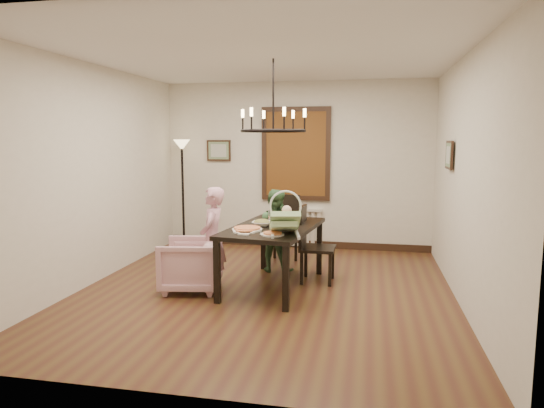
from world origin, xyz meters
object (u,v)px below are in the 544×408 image
(drinking_glass, at_px, (277,222))
(floor_lamp, at_px, (183,195))
(baby_bouncer, at_px, (285,220))
(chair_far, at_px, (280,229))
(chair_right, at_px, (318,244))
(seated_man, at_px, (275,237))
(dining_table, at_px, (273,233))
(elderly_woman, at_px, (213,248))
(armchair, at_px, (190,265))

(drinking_glass, xyz_separation_m, floor_lamp, (-2.02, 2.02, 0.05))
(baby_bouncer, bearing_deg, floor_lamp, 118.79)
(chair_far, height_order, chair_right, chair_far)
(seated_man, bearing_deg, chair_right, 158.92)
(dining_table, height_order, drinking_glass, drinking_glass)
(chair_right, relative_size, baby_bouncer, 1.89)
(chair_far, distance_m, floor_lamp, 2.00)
(chair_right, bearing_deg, drinking_glass, 132.10)
(drinking_glass, bearing_deg, elderly_woman, -166.25)
(elderly_woman, bearing_deg, floor_lamp, -154.10)
(chair_right, xyz_separation_m, seated_man, (-0.65, 0.39, -0.02))
(dining_table, distance_m, seated_man, 0.78)
(chair_far, distance_m, drinking_glass, 1.34)
(seated_man, height_order, drinking_glass, seated_man)
(chair_far, xyz_separation_m, elderly_woman, (-0.57, -1.47, 0.02))
(dining_table, distance_m, drinking_glass, 0.17)
(elderly_woman, bearing_deg, drinking_glass, 100.05)
(dining_table, distance_m, floor_lamp, 2.79)
(chair_far, distance_m, elderly_woman, 1.57)
(elderly_woman, relative_size, floor_lamp, 0.59)
(chair_right, xyz_separation_m, baby_bouncer, (-0.29, -0.86, 0.45))
(dining_table, bearing_deg, elderly_woman, -153.66)
(armchair, xyz_separation_m, baby_bouncer, (1.21, -0.20, 0.63))
(seated_man, distance_m, baby_bouncer, 1.39)
(seated_man, xyz_separation_m, drinking_glass, (0.18, -0.80, 0.37))
(dining_table, xyz_separation_m, chair_far, (-0.15, 1.23, -0.18))
(floor_lamp, bearing_deg, elderly_woman, -60.40)
(floor_lamp, bearing_deg, dining_table, -45.03)
(drinking_glass, bearing_deg, floor_lamp, 134.96)
(chair_right, height_order, elderly_woman, elderly_woman)
(chair_right, distance_m, elderly_woman, 1.37)
(chair_right, relative_size, drinking_glass, 7.35)
(baby_bouncer, distance_m, drinking_glass, 0.50)
(chair_far, distance_m, chair_right, 1.10)
(chair_far, relative_size, elderly_woman, 0.97)
(chair_far, relative_size, armchair, 1.45)
(elderly_woman, distance_m, seated_man, 1.14)
(dining_table, bearing_deg, chair_far, 104.40)
(baby_bouncer, bearing_deg, chair_right, 58.79)
(baby_bouncer, height_order, floor_lamp, floor_lamp)
(armchair, distance_m, seated_man, 1.37)
(baby_bouncer, bearing_deg, chair_far, 89.50)
(armchair, height_order, drinking_glass, drinking_glass)
(seated_man, xyz_separation_m, baby_bouncer, (0.36, -1.26, 0.47))
(baby_bouncer, bearing_deg, seated_man, 93.25)
(floor_lamp, bearing_deg, chair_right, -33.05)
(dining_table, xyz_separation_m, baby_bouncer, (0.23, -0.51, 0.26))
(chair_far, height_order, armchair, chair_far)
(baby_bouncer, bearing_deg, drinking_glass, 98.63)
(armchair, xyz_separation_m, seated_man, (0.85, 1.06, 0.16))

